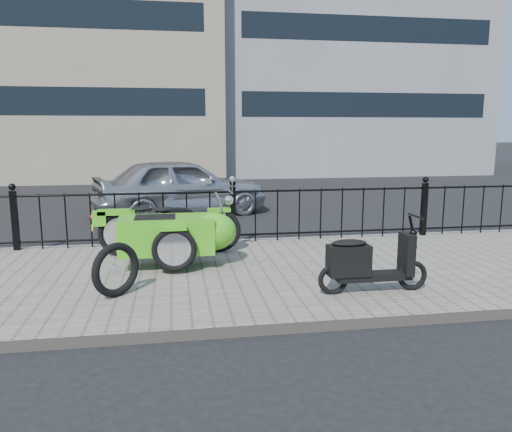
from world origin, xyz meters
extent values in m
plane|color=black|center=(0.00, 0.00, 0.00)|extent=(120.00, 120.00, 0.00)
cube|color=#6A6359|center=(0.00, -0.50, 0.06)|extent=(30.00, 3.80, 0.12)
cube|color=gray|center=(0.00, 1.44, 0.06)|extent=(30.00, 0.10, 0.12)
cylinder|color=black|center=(0.00, 1.30, 0.99)|extent=(14.00, 0.04, 0.04)
cylinder|color=black|center=(0.00, 1.30, 0.24)|extent=(14.00, 0.04, 0.04)
cube|color=black|center=(-3.50, 1.30, 0.60)|extent=(0.09, 0.09, 0.96)
sphere|color=black|center=(-3.50, 1.30, 1.14)|extent=(0.11, 0.11, 0.11)
cube|color=black|center=(0.00, 1.30, 0.60)|extent=(0.09, 0.09, 0.96)
sphere|color=black|center=(0.00, 1.30, 1.14)|extent=(0.11, 0.11, 0.11)
cube|color=black|center=(3.50, 1.30, 0.60)|extent=(0.09, 0.09, 0.96)
sphere|color=black|center=(3.50, 1.30, 1.14)|extent=(0.11, 0.11, 0.11)
cube|color=gray|center=(-6.00, 16.00, 6.00)|extent=(14.00, 8.00, 12.00)
cube|color=black|center=(-6.00, 12.02, 3.00)|extent=(12.50, 0.06, 1.00)
cube|color=black|center=(-6.00, 12.02, 6.00)|extent=(12.50, 0.06, 1.00)
cube|color=gray|center=(7.00, 17.00, 7.50)|extent=(12.00, 8.00, 15.00)
cube|color=black|center=(7.00, 13.02, 3.00)|extent=(10.50, 0.06, 1.00)
cube|color=black|center=(7.00, 13.02, 6.00)|extent=(10.50, 0.06, 1.00)
torus|color=black|center=(-0.30, 0.63, 0.46)|extent=(0.69, 0.09, 0.69)
torus|color=black|center=(-1.80, 0.63, 0.46)|extent=(0.69, 0.09, 0.69)
torus|color=black|center=(-1.00, -0.51, 0.46)|extent=(0.60, 0.08, 0.60)
cube|color=gray|center=(-1.05, 0.63, 0.48)|extent=(0.34, 0.22, 0.24)
cylinder|color=black|center=(-1.05, 0.63, 0.41)|extent=(1.40, 0.04, 0.04)
ellipsoid|color=black|center=(-0.93, 0.63, 0.72)|extent=(0.54, 0.29, 0.26)
cylinder|color=silver|center=(-0.12, 0.63, 1.08)|extent=(0.03, 0.56, 0.03)
cylinder|color=silver|center=(-0.24, 0.63, 0.77)|extent=(0.25, 0.04, 0.59)
sphere|color=silver|center=(-0.14, 0.63, 0.95)|extent=(0.15, 0.15, 0.15)
cube|color=#47B71A|center=(-0.30, 0.63, 0.79)|extent=(0.36, 0.12, 0.06)
cube|color=#47B71A|center=(-1.85, 0.63, 0.80)|extent=(0.55, 0.16, 0.08)
ellipsoid|color=black|center=(-1.15, 0.63, 0.82)|extent=(0.31, 0.22, 0.08)
ellipsoid|color=black|center=(-1.47, 0.63, 0.84)|extent=(0.31, 0.22, 0.08)
sphere|color=red|center=(-2.20, 0.63, 0.74)|extent=(0.07, 0.07, 0.07)
cube|color=yellow|center=(-2.22, 0.73, 0.56)|extent=(0.02, 0.14, 0.10)
cube|color=#47B71A|center=(-1.10, -0.12, 0.59)|extent=(1.30, 0.62, 0.50)
ellipsoid|color=#47B71A|center=(-0.45, -0.12, 0.61)|extent=(0.65, 0.60, 0.54)
cube|color=black|center=(-1.25, -0.12, 0.82)|extent=(0.55, 0.43, 0.06)
cube|color=#47B71A|center=(-1.00, -0.51, 0.76)|extent=(0.34, 0.11, 0.06)
torus|color=black|center=(1.83, -1.62, 0.31)|extent=(0.37, 0.06, 0.37)
torus|color=black|center=(0.84, -1.62, 0.31)|extent=(0.37, 0.06, 0.37)
cube|color=black|center=(1.34, -1.62, 0.32)|extent=(0.90, 0.20, 0.09)
cube|color=black|center=(1.02, -1.62, 0.53)|extent=(0.50, 0.23, 0.36)
ellipsoid|color=black|center=(1.02, -1.62, 0.73)|extent=(0.42, 0.21, 0.08)
cube|color=black|center=(1.74, -1.62, 0.57)|extent=(0.11, 0.27, 0.50)
cylinder|color=black|center=(1.81, -1.62, 0.84)|extent=(0.14, 0.04, 0.40)
cylinder|color=black|center=(1.84, -1.62, 1.02)|extent=(0.03, 0.40, 0.03)
torus|color=black|center=(-1.67, -1.29, 0.44)|extent=(0.53, 0.50, 0.64)
imported|color=#ABADB2|center=(-0.82, 4.86, 0.69)|extent=(4.35, 2.74, 1.38)
camera|label=1|loc=(-0.97, -7.03, 2.05)|focal=35.00mm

